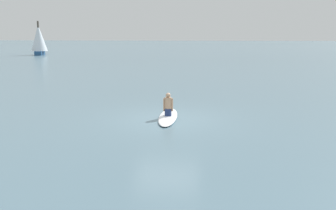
% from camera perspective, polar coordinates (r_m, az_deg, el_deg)
% --- Properties ---
extents(ground_plane, '(400.00, 400.00, 0.00)m').
position_cam_1_polar(ground_plane, '(14.09, -0.17, -2.28)').
color(ground_plane, slate).
extents(surfboard, '(3.30, 0.94, 0.09)m').
position_cam_1_polar(surfboard, '(14.35, 0.02, -1.84)').
color(surfboard, white).
rests_on(surfboard, ground).
extents(person_paddler, '(0.32, 0.40, 0.91)m').
position_cam_1_polar(person_paddler, '(14.25, 0.02, -0.05)').
color(person_paddler, navy).
rests_on(person_paddler, surfboard).
extents(sailboat_far_right, '(3.79, 3.19, 5.45)m').
position_cam_1_polar(sailboat_far_right, '(63.50, -19.66, 9.74)').
color(sailboat_far_right, navy).
rests_on(sailboat_far_right, ground).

